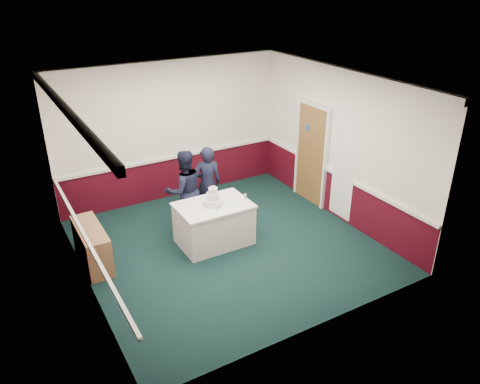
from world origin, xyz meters
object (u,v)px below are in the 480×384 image
person_man (185,190)px  person_woman (207,183)px  sideboard (92,246)px  champagne_flute (245,197)px  wedding_cake (213,199)px  cake_knife (217,209)px  cake_table (214,223)px

person_man → person_woman: size_ratio=1.04×
person_man → sideboard: bearing=12.5°
champagne_flute → wedding_cake: bearing=150.8°
person_man → person_woman: bearing=-163.5°
sideboard → person_man: 1.98m
champagne_flute → person_woman: size_ratio=0.13×
cake_knife → person_man: bearing=116.8°
cake_table → wedding_cake: bearing=90.0°
sideboard → cake_knife: cake_knife is taller
wedding_cake → cake_table: bearing=-90.0°
champagne_flute → person_man: 1.28m
wedding_cake → person_man: size_ratio=0.23×
sideboard → cake_table: (2.12, -0.43, 0.05)m
wedding_cake → person_woman: (0.33, 0.92, -0.13)m
wedding_cake → cake_knife: (-0.03, -0.20, -0.11)m
cake_table → person_woman: size_ratio=0.85×
sideboard → champagne_flute: (2.62, -0.71, 0.58)m
sideboard → cake_knife: bearing=-16.8°
cake_table → person_man: (-0.22, 0.78, 0.40)m
sideboard → cake_table: 2.16m
sideboard → person_woman: bearing=11.3°
cake_table → person_woman: person_woman is taller
cake_table → sideboard: bearing=168.5°
person_man → cake_knife: bearing=103.2°
cake_table → wedding_cake: wedding_cake is taller
cake_table → person_man: bearing=105.8°
wedding_cake → person_woman: bearing=70.0°
champagne_flute → person_woman: (-0.17, 1.20, -0.16)m
sideboard → wedding_cake: size_ratio=3.30×
sideboard → person_man: bearing=10.4°
sideboard → person_woman: size_ratio=0.78×
wedding_cake → person_woman: 0.98m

